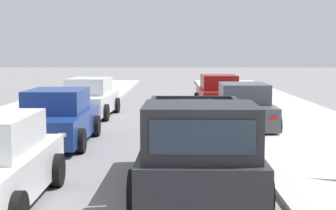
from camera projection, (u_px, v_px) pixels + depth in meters
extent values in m
cube|color=#B2AFA8|center=(332.00, 145.00, 13.64)|extent=(4.91, 60.00, 0.12)
cube|color=silver|center=(16.00, 145.00, 13.72)|extent=(0.16, 60.00, 0.10)
cube|color=silver|center=(293.00, 146.00, 13.65)|extent=(0.16, 60.00, 0.10)
cube|color=#28282D|center=(197.00, 159.00, 9.35)|extent=(1.99, 5.13, 0.80)
cube|color=#28282D|center=(200.00, 130.00, 7.67)|extent=(1.74, 1.53, 0.80)
cube|color=#283342|center=(198.00, 122.00, 8.43)|extent=(1.38, 0.08, 0.44)
cube|color=#283342|center=(202.00, 137.00, 6.92)|extent=(1.46, 0.08, 0.48)
cube|color=#28282D|center=(241.00, 117.00, 10.11)|extent=(0.15, 3.30, 0.56)
cube|color=#28282D|center=(150.00, 117.00, 10.15)|extent=(0.15, 3.30, 0.56)
cube|color=#28282D|center=(193.00, 108.00, 11.77)|extent=(1.88, 0.13, 0.56)
cube|color=silver|center=(193.00, 143.00, 11.95)|extent=(1.83, 0.15, 0.20)
cylinder|color=black|center=(263.00, 194.00, 7.83)|extent=(0.27, 0.76, 0.76)
cylinder|color=black|center=(137.00, 194.00, 7.88)|extent=(0.27, 0.76, 0.76)
cylinder|color=black|center=(240.00, 156.00, 10.74)|extent=(0.27, 0.76, 0.76)
cylinder|color=black|center=(149.00, 155.00, 10.79)|extent=(0.27, 0.76, 0.76)
cube|color=red|center=(225.00, 130.00, 11.87)|extent=(0.22, 0.04, 0.18)
cube|color=red|center=(162.00, 130.00, 11.91)|extent=(0.22, 0.04, 0.18)
ellipsoid|color=orange|center=(196.00, 117.00, 10.04)|extent=(0.72, 1.71, 0.60)
sphere|color=orange|center=(197.00, 119.00, 9.09)|extent=(0.44, 0.44, 0.44)
cube|color=black|center=(195.00, 114.00, 10.51)|extent=(0.72, 0.13, 0.61)
cube|color=black|center=(196.00, 117.00, 10.04)|extent=(0.72, 0.13, 0.61)
cube|color=black|center=(196.00, 120.00, 9.58)|extent=(0.72, 0.13, 0.61)
cube|color=#283342|center=(4.00, 127.00, 9.37)|extent=(1.34, 0.09, 0.50)
cylinder|color=black|center=(57.00, 170.00, 9.69)|extent=(0.23, 0.64, 0.64)
cube|color=red|center=(52.00, 146.00, 10.46)|extent=(0.20, 0.04, 0.12)
cube|color=#474C56|center=(243.00, 113.00, 16.93)|extent=(1.84, 4.23, 0.72)
cube|color=#474C56|center=(244.00, 93.00, 16.76)|extent=(1.56, 2.13, 0.64)
cube|color=#283342|center=(240.00, 91.00, 17.72)|extent=(1.37, 0.10, 0.52)
cube|color=#283342|center=(247.00, 96.00, 15.79)|extent=(1.34, 0.10, 0.50)
cylinder|color=black|center=(214.00, 114.00, 18.27)|extent=(0.23, 0.64, 0.64)
cylinder|color=black|center=(264.00, 114.00, 18.22)|extent=(0.23, 0.64, 0.64)
cylinder|color=black|center=(219.00, 125.00, 15.68)|extent=(0.23, 0.64, 0.64)
cylinder|color=black|center=(277.00, 125.00, 15.63)|extent=(0.23, 0.64, 0.64)
cube|color=red|center=(230.00, 118.00, 14.84)|extent=(0.20, 0.04, 0.12)
cube|color=white|center=(220.00, 104.00, 19.03)|extent=(0.20, 0.04, 0.10)
cube|color=red|center=(273.00, 118.00, 14.80)|extent=(0.20, 0.04, 0.12)
cube|color=white|center=(253.00, 104.00, 19.00)|extent=(0.20, 0.04, 0.10)
cube|color=silver|center=(89.00, 103.00, 20.12)|extent=(1.96, 4.28, 0.72)
cube|color=silver|center=(89.00, 86.00, 20.15)|extent=(1.62, 2.17, 0.64)
cube|color=#283342|center=(84.00, 88.00, 19.19)|extent=(1.37, 0.15, 0.52)
cube|color=#283342|center=(94.00, 85.00, 21.11)|extent=(1.34, 0.14, 0.50)
cylinder|color=black|center=(105.00, 113.00, 18.80)|extent=(0.25, 0.65, 0.64)
cylinder|color=black|center=(58.00, 112.00, 18.90)|extent=(0.25, 0.65, 0.64)
cylinder|color=black|center=(117.00, 105.00, 21.38)|extent=(0.25, 0.65, 0.64)
cylinder|color=black|center=(75.00, 105.00, 21.49)|extent=(0.25, 0.65, 0.64)
cube|color=red|center=(113.00, 96.00, 22.17)|extent=(0.20, 0.05, 0.12)
cube|color=white|center=(93.00, 107.00, 17.98)|extent=(0.20, 0.05, 0.10)
cube|color=red|center=(85.00, 96.00, 22.24)|extent=(0.20, 0.05, 0.12)
cube|color=white|center=(59.00, 107.00, 18.05)|extent=(0.20, 0.05, 0.10)
cube|color=maroon|center=(219.00, 97.00, 22.69)|extent=(1.85, 4.24, 0.72)
cube|color=maroon|center=(219.00, 82.00, 22.72)|extent=(1.57, 2.13, 0.64)
cube|color=#283342|center=(221.00, 84.00, 21.76)|extent=(1.37, 0.11, 0.52)
cube|color=#283342|center=(216.00, 81.00, 23.69)|extent=(1.34, 0.11, 0.50)
cylinder|color=black|center=(243.00, 105.00, 21.43)|extent=(0.23, 0.64, 0.64)
cylinder|color=black|center=(201.00, 105.00, 21.41)|extent=(0.23, 0.64, 0.64)
cylinder|color=black|center=(235.00, 99.00, 24.02)|extent=(0.23, 0.64, 0.64)
cylinder|color=black|center=(197.00, 99.00, 24.00)|extent=(0.23, 0.64, 0.64)
cube|color=red|center=(227.00, 91.00, 24.79)|extent=(0.20, 0.04, 0.12)
cube|color=white|center=(240.00, 100.00, 20.59)|extent=(0.20, 0.04, 0.10)
cube|color=red|center=(201.00, 91.00, 24.77)|extent=(0.20, 0.04, 0.12)
cube|color=white|center=(210.00, 100.00, 20.58)|extent=(0.20, 0.04, 0.10)
cube|color=navy|center=(57.00, 125.00, 14.15)|extent=(1.77, 4.20, 0.72)
cube|color=navy|center=(57.00, 101.00, 14.18)|extent=(1.52, 2.10, 0.64)
cube|color=#283342|center=(49.00, 105.00, 13.22)|extent=(1.37, 0.08, 0.52)
cube|color=#283342|center=(64.00, 98.00, 15.15)|extent=(1.34, 0.08, 0.50)
cylinder|color=black|center=(81.00, 141.00, 12.87)|extent=(0.22, 0.64, 0.64)
cylinder|color=black|center=(10.00, 141.00, 12.89)|extent=(0.22, 0.64, 0.64)
cylinder|color=black|center=(96.00, 126.00, 15.46)|extent=(0.22, 0.64, 0.64)
cylinder|color=black|center=(37.00, 126.00, 15.48)|extent=(0.22, 0.64, 0.64)
cube|color=red|center=(91.00, 112.00, 16.23)|extent=(0.20, 0.04, 0.12)
cube|color=white|center=(62.00, 135.00, 12.04)|extent=(0.20, 0.04, 0.10)
cube|color=red|center=(52.00, 112.00, 16.24)|extent=(0.20, 0.04, 0.12)
cube|color=white|center=(11.00, 135.00, 12.05)|extent=(0.20, 0.04, 0.10)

